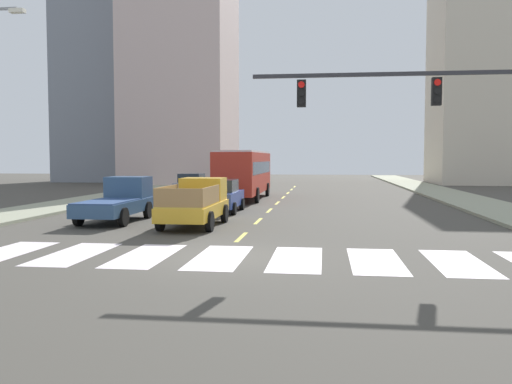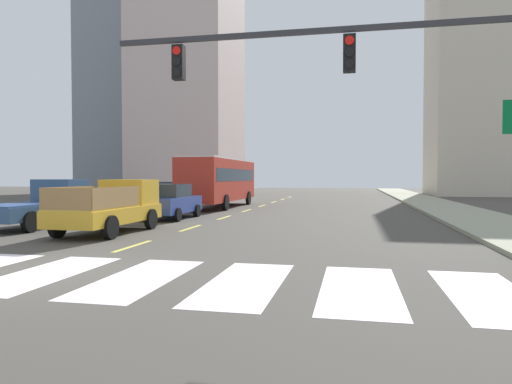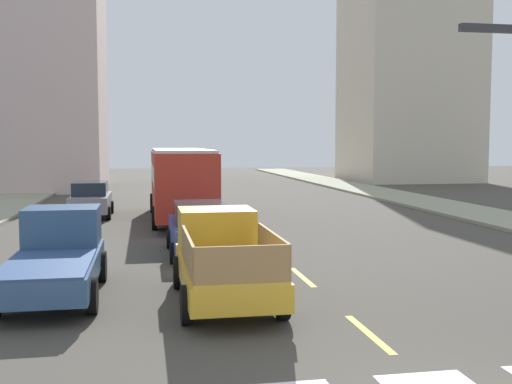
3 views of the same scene
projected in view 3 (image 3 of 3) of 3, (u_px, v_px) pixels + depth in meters
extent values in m
cube|color=#D5C749|center=(369.00, 333.00, 11.67)|extent=(0.16, 2.40, 0.01)
cube|color=#D5C749|center=(302.00, 277.00, 16.58)|extent=(0.16, 2.40, 0.01)
cube|color=#D5C749|center=(266.00, 246.00, 21.48)|extent=(0.16, 2.40, 0.01)
cube|color=#D5C749|center=(243.00, 227.00, 26.38)|extent=(0.16, 2.40, 0.01)
cube|color=#D5C749|center=(228.00, 214.00, 31.29)|extent=(0.16, 2.40, 0.01)
cube|color=#D5C749|center=(216.00, 204.00, 36.19)|extent=(0.16, 2.40, 0.01)
cube|color=#D5C749|center=(208.00, 197.00, 41.09)|extent=(0.16, 2.40, 0.01)
cube|color=#D5C749|center=(201.00, 191.00, 45.99)|extent=(0.16, 2.40, 0.01)
cube|color=gold|center=(225.00, 273.00, 13.90)|extent=(1.96, 5.20, 0.56)
cube|color=gold|center=(216.00, 228.00, 15.51)|extent=(1.84, 1.60, 1.00)
cube|color=#19232D|center=(214.00, 219.00, 15.93)|extent=(1.72, 0.08, 0.56)
cube|color=gold|center=(231.00, 268.00, 12.95)|extent=(1.84, 3.30, 0.06)
cylinder|color=black|center=(178.00, 272.00, 15.28)|extent=(0.22, 0.80, 0.80)
cylinder|color=black|center=(255.00, 269.00, 15.63)|extent=(0.22, 0.80, 0.80)
cylinder|color=black|center=(186.00, 305.00, 12.22)|extent=(0.22, 0.80, 0.80)
cylinder|color=black|center=(282.00, 300.00, 12.57)|extent=(0.22, 0.80, 0.80)
cube|color=olive|center=(188.00, 251.00, 12.76)|extent=(0.06, 3.17, 0.70)
cube|color=olive|center=(273.00, 249.00, 13.08)|extent=(0.06, 3.17, 0.70)
cube|color=olive|center=(243.00, 265.00, 11.36)|extent=(1.80, 0.06, 0.70)
cube|color=#315177|center=(54.00, 269.00, 14.30)|extent=(1.96, 5.20, 0.56)
cube|color=#315177|center=(63.00, 226.00, 15.91)|extent=(1.84, 1.60, 1.00)
cube|color=#19232D|center=(65.00, 217.00, 16.32)|extent=(1.72, 0.08, 0.56)
cube|color=navy|center=(47.00, 264.00, 13.35)|extent=(1.84, 3.30, 0.06)
cylinder|color=black|center=(23.00, 269.00, 15.68)|extent=(0.22, 0.80, 0.80)
cylinder|color=black|center=(102.00, 266.00, 16.03)|extent=(0.22, 0.80, 0.80)
cylinder|color=black|center=(92.00, 295.00, 12.97)|extent=(0.22, 0.80, 0.80)
cube|color=#B52C1E|center=(180.00, 181.00, 28.52)|extent=(2.50, 10.80, 2.70)
cube|color=#19232D|center=(180.00, 173.00, 28.49)|extent=(2.52, 9.94, 0.80)
cube|color=silver|center=(180.00, 150.00, 28.40)|extent=(2.40, 10.37, 0.12)
cylinder|color=black|center=(152.00, 203.00, 31.68)|extent=(0.22, 1.00, 1.00)
cylinder|color=black|center=(201.00, 202.00, 32.13)|extent=(0.22, 1.00, 1.00)
cylinder|color=black|center=(154.00, 218.00, 25.49)|extent=(0.22, 1.00, 1.00)
cylinder|color=black|center=(214.00, 217.00, 25.93)|extent=(0.22, 1.00, 1.00)
cube|color=navy|center=(200.00, 233.00, 19.82)|extent=(1.80, 4.40, 0.76)
cube|color=#1E2833|center=(200.00, 212.00, 19.62)|extent=(1.58, 2.11, 0.64)
cylinder|color=black|center=(170.00, 239.00, 21.03)|extent=(0.22, 0.64, 0.64)
cylinder|color=black|center=(222.00, 238.00, 21.35)|extent=(0.22, 0.64, 0.64)
cylinder|color=black|center=(174.00, 253.00, 18.35)|extent=(0.22, 0.64, 0.64)
cylinder|color=black|center=(233.00, 251.00, 18.68)|extent=(0.22, 0.64, 0.64)
cube|color=gray|center=(91.00, 203.00, 29.97)|extent=(1.80, 4.40, 0.76)
cube|color=#1E2833|center=(90.00, 188.00, 29.77)|extent=(1.58, 2.11, 0.64)
cylinder|color=black|center=(75.00, 208.00, 31.18)|extent=(0.22, 0.64, 0.64)
cylinder|color=black|center=(111.00, 207.00, 31.50)|extent=(0.22, 0.64, 0.64)
cylinder|color=black|center=(69.00, 214.00, 28.50)|extent=(0.22, 0.64, 0.64)
cylinder|color=black|center=(108.00, 213.00, 28.82)|extent=(0.22, 0.64, 0.64)
cube|color=beige|center=(408.00, 50.00, 57.76)|extent=(10.79, 10.64, 24.56)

